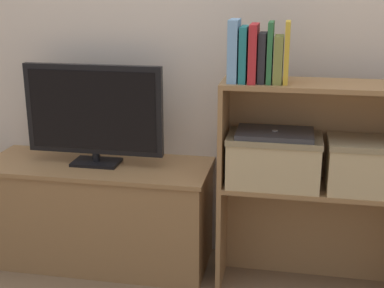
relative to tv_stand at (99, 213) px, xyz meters
name	(u,v)px	position (x,y,z in m)	size (l,w,h in m)	color
wall_back	(204,13)	(0.48, 0.23, 0.94)	(10.00, 0.05, 2.40)	beige
tv_stand	(99,213)	(0.00, 0.00, 0.00)	(1.08, 0.42, 0.51)	olive
tv	(94,112)	(0.00, 0.00, 0.51)	(0.65, 0.14, 0.47)	black
bookshelf_lower_tier	(318,221)	(1.05, -0.01, 0.05)	(0.88, 0.27, 0.50)	olive
bookshelf_upper_tier	(326,120)	(1.05, -0.01, 0.52)	(0.88, 0.27, 0.45)	olive
book_skyblue	(234,51)	(0.66, -0.09, 0.82)	(0.04, 0.15, 0.25)	#709ECC
book_teal	(244,54)	(0.70, -0.09, 0.80)	(0.03, 0.15, 0.22)	#1E7075
book_crimson	(254,53)	(0.74, -0.09, 0.81)	(0.03, 0.16, 0.23)	#B22328
book_charcoal	(262,58)	(0.77, -0.09, 0.79)	(0.03, 0.13, 0.20)	#232328
book_forest	(270,52)	(0.80, -0.09, 0.81)	(0.02, 0.13, 0.24)	#286638
book_olive	(278,59)	(0.84, -0.09, 0.79)	(0.04, 0.13, 0.19)	olive
book_mustard	(287,52)	(0.87, -0.09, 0.81)	(0.02, 0.12, 0.25)	gold
storage_basket_left	(274,158)	(0.84, -0.08, 0.36)	(0.40, 0.23, 0.22)	tan
storage_basket_right	(376,164)	(1.25, -0.08, 0.36)	(0.40, 0.23, 0.22)	tan
laptop	(275,133)	(0.84, -0.08, 0.47)	(0.32, 0.21, 0.02)	#2D2D33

